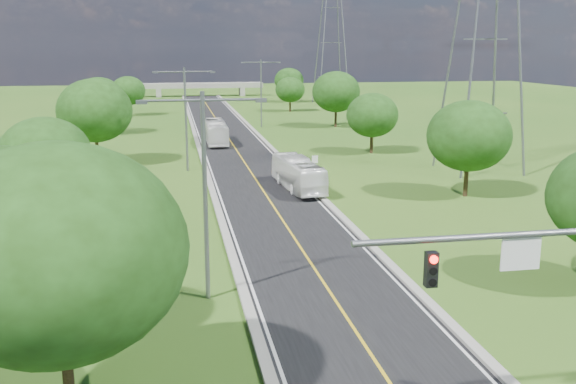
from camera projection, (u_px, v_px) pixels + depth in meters
The scene contains 25 objects.
ground at pixel (234, 146), 78.35m from camera, with size 260.00×260.00×0.00m, color #2C5818.
road at pixel (229, 139), 84.10m from camera, with size 8.00×150.00×0.06m, color black.
curb_left at pixel (196, 139), 83.33m from camera, with size 0.50×150.00×0.22m, color gray.
curb_right at pixel (261, 138), 84.83m from camera, with size 0.50×150.00×0.22m, color gray.
signal_mast at pixel (551, 286), 19.42m from camera, with size 8.54×0.33×7.20m.
speed_limit_sign at pixel (315, 164), 57.80m from camera, with size 0.55×0.09×2.40m.
overpass at pixel (201, 86), 154.51m from camera, with size 30.00×3.00×3.20m.
streetlight_near_left at pixel (205, 179), 29.95m from camera, with size 5.90×0.25×10.00m.
streetlight_mid_left at pixel (186, 110), 61.59m from camera, with size 5.90×0.25×10.00m.
streetlight_far_right at pixel (261, 87), 95.34m from camera, with size 5.90×0.25×10.00m.
power_tower_near at pixel (487, 24), 59.92m from camera, with size 9.00×6.40×28.00m.
power_tower_far at pixel (331, 35), 132.52m from camera, with size 9.00×6.40×28.00m.
tree_la at pixel (4, 224), 24.86m from camera, with size 7.14×7.14×8.30m.
tree_lb at pixel (45, 156), 43.82m from camera, with size 6.30×6.30×7.33m.
tree_lc at pixel (95, 111), 64.88m from camera, with size 7.56×7.56×8.79m.
tree_ld at pixel (99, 98), 87.68m from camera, with size 6.72×6.72×7.82m.
tree_le at pixel (128, 91), 111.26m from camera, with size 5.88×5.88×6.84m.
tree_lf at pixel (58, 252), 19.50m from camera, with size 7.98×7.98×9.28m.
tree_rb at pixel (469, 136), 51.30m from camera, with size 6.72×6.72×7.82m.
tree_rc at pixel (372, 115), 72.35m from camera, with size 5.88×5.88×6.84m.
tree_rd at pixel (336, 92), 95.51m from camera, with size 7.14×7.14×8.30m.
tree_re at pixel (290, 90), 118.35m from camera, with size 5.46×5.46×6.35m.
tree_rf at pixel (289, 80), 138.00m from camera, with size 6.30×6.30×7.33m.
bus_outbound at pixel (298, 174), 54.33m from camera, with size 2.24×9.58×2.67m, color white.
bus_inbound at pixel (216, 132), 79.82m from camera, with size 2.40×10.25×2.85m, color white.
Camera 1 is at (-7.46, -17.55, 12.03)m, focal length 40.00 mm.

